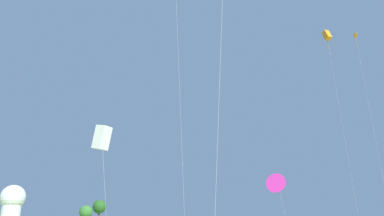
{
  "coord_description": "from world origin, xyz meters",
  "views": [
    {
      "loc": [
        3.36,
        -4.23,
        2.03
      ],
      "look_at": [
        0.0,
        32.0,
        13.21
      ],
      "focal_mm": 33.89,
      "sensor_mm": 36.0,
      "label": 1
    }
  ],
  "objects_px": {
    "kite_orange_box": "(327,36)",
    "tree_distant_right": "(99,207)",
    "observatory_dome": "(12,203)",
    "kite_white_box": "(102,138)",
    "kite_magenta_delta": "(278,186)",
    "tree_distant_left": "(86,212)",
    "kite_orange_parafoil": "(356,37)"
  },
  "relations": [
    {
      "from": "kite_orange_box",
      "to": "kite_white_box",
      "type": "bearing_deg",
      "value": -137.59
    },
    {
      "from": "kite_orange_parafoil",
      "to": "kite_white_box",
      "type": "distance_m",
      "value": 54.58
    },
    {
      "from": "kite_white_box",
      "to": "tree_distant_left",
      "type": "xyz_separation_m",
      "value": [
        -21.91,
        54.35,
        -5.76
      ]
    },
    {
      "from": "kite_white_box",
      "to": "tree_distant_right",
      "type": "relative_size",
      "value": 1.59
    },
    {
      "from": "kite_white_box",
      "to": "tree_distant_left",
      "type": "bearing_deg",
      "value": 111.95
    },
    {
      "from": "kite_magenta_delta",
      "to": "kite_white_box",
      "type": "distance_m",
      "value": 29.75
    },
    {
      "from": "kite_orange_parafoil",
      "to": "kite_orange_box",
      "type": "distance_m",
      "value": 7.42
    },
    {
      "from": "kite_orange_box",
      "to": "tree_distant_right",
      "type": "xyz_separation_m",
      "value": [
        -50.58,
        31.12,
        -28.57
      ]
    },
    {
      "from": "observatory_dome",
      "to": "tree_distant_left",
      "type": "relative_size",
      "value": 2.07
    },
    {
      "from": "kite_magenta_delta",
      "to": "kite_white_box",
      "type": "bearing_deg",
      "value": -130.39
    },
    {
      "from": "kite_magenta_delta",
      "to": "kite_orange_parafoil",
      "type": "bearing_deg",
      "value": 26.59
    },
    {
      "from": "kite_magenta_delta",
      "to": "observatory_dome",
      "type": "xyz_separation_m",
      "value": [
        -64.08,
        38.71,
        -0.66
      ]
    },
    {
      "from": "kite_orange_parafoil",
      "to": "tree_distant_left",
      "type": "xyz_separation_m",
      "value": [
        -58.57,
        23.04,
        -31.34
      ]
    },
    {
      "from": "kite_magenta_delta",
      "to": "tree_distant_left",
      "type": "relative_size",
      "value": 1.62
    },
    {
      "from": "kite_white_box",
      "to": "observatory_dome",
      "type": "relative_size",
      "value": 0.98
    },
    {
      "from": "kite_orange_box",
      "to": "observatory_dome",
      "type": "xyz_separation_m",
      "value": [
        -75.22,
        33.57,
        -27.51
      ]
    },
    {
      "from": "kite_white_box",
      "to": "tree_distant_left",
      "type": "height_order",
      "value": "kite_white_box"
    },
    {
      "from": "kite_magenta_delta",
      "to": "kite_white_box",
      "type": "relative_size",
      "value": 0.8
    },
    {
      "from": "kite_white_box",
      "to": "tree_distant_right",
      "type": "bearing_deg",
      "value": 108.99
    },
    {
      "from": "kite_magenta_delta",
      "to": "tree_distant_left",
      "type": "distance_m",
      "value": 52.05
    },
    {
      "from": "kite_white_box",
      "to": "kite_orange_parafoil",
      "type": "bearing_deg",
      "value": 40.49
    },
    {
      "from": "observatory_dome",
      "to": "kite_white_box",
      "type": "bearing_deg",
      "value": -53.78
    },
    {
      "from": "kite_orange_parafoil",
      "to": "observatory_dome",
      "type": "relative_size",
      "value": 3.3
    },
    {
      "from": "kite_orange_box",
      "to": "kite_magenta_delta",
      "type": "xyz_separation_m",
      "value": [
        -11.14,
        -5.14,
        -26.85
      ]
    },
    {
      "from": "kite_orange_box",
      "to": "tree_distant_right",
      "type": "distance_m",
      "value": 65.9
    },
    {
      "from": "kite_white_box",
      "to": "tree_distant_left",
      "type": "distance_m",
      "value": 58.88
    },
    {
      "from": "kite_orange_parafoil",
      "to": "kite_orange_box",
      "type": "height_order",
      "value": "kite_orange_parafoil"
    },
    {
      "from": "kite_orange_box",
      "to": "kite_magenta_delta",
      "type": "height_order",
      "value": "kite_orange_box"
    },
    {
      "from": "kite_magenta_delta",
      "to": "kite_white_box",
      "type": "height_order",
      "value": "kite_white_box"
    },
    {
      "from": "observatory_dome",
      "to": "tree_distant_left",
      "type": "xyz_separation_m",
      "value": [
        22.97,
        -6.93,
        -2.38
      ]
    },
    {
      "from": "tree_distant_left",
      "to": "observatory_dome",
      "type": "bearing_deg",
      "value": 163.22
    },
    {
      "from": "tree_distant_right",
      "to": "observatory_dome",
      "type": "bearing_deg",
      "value": 174.33
    }
  ]
}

